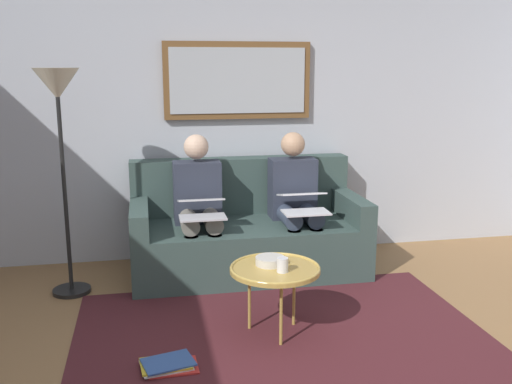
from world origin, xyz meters
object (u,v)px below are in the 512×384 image
cup (282,265)px  person_right (199,202)px  laptop_white (303,202)px  standing_lamp (59,110)px  laptop_silver (202,208)px  framed_mirror (238,81)px  person_left (295,198)px  coffee_table (275,270)px  magazine_stack (168,365)px  couch (246,233)px  bowl (270,261)px

cup → person_right: bearing=-72.4°
laptop_white → standing_lamp: bearing=-1.5°
person_right → laptop_silver: bearing=90.0°
framed_mirror → person_right: size_ratio=1.11×
person_left → person_right: same height
coffee_table → laptop_silver: size_ratio=1.64×
laptop_silver → magazine_stack: size_ratio=1.05×
magazine_stack → couch: bearing=-115.3°
couch → framed_mirror: size_ratio=1.49×
coffee_table → couch: bearing=-91.7°
cup → laptop_silver: 1.06m
bowl → laptop_white: size_ratio=0.52×
cup → bowl: cup is taller
laptop_white → laptop_silver: size_ratio=1.02×
coffee_table → laptop_silver: (0.36, -0.90, 0.20)m
cup → bowl: size_ratio=0.48×
laptop_silver → couch: bearing=-141.4°
laptop_white → person_right: size_ratio=0.31×
couch → laptop_silver: (0.40, 0.32, 0.31)m
coffee_table → bowl: (0.02, -0.06, 0.04)m
coffee_table → magazine_stack: bearing=24.9°
person_right → magazine_stack: bearing=77.5°
framed_mirror → standing_lamp: (1.39, 0.66, -0.18)m
framed_mirror → laptop_white: (-0.40, 0.70, -0.92)m
laptop_silver → coffee_table: bearing=112.1°
person_left → laptop_white: size_ratio=3.20×
laptop_white → laptop_silver: laptop_white is taller
couch → bowl: 1.16m
framed_mirror → standing_lamp: framed_mirror is taller
bowl → person_left: person_left is taller
bowl → person_right: person_right is taller
laptop_silver → magazine_stack: (0.33, 1.22, -0.60)m
bowl → magazine_stack: (0.67, 0.38, -0.44)m
coffee_table → cup: bearing=108.7°
cup → bowl: (0.05, -0.15, -0.02)m
cup → couch: bearing=-90.4°
framed_mirror → magazine_stack: size_ratio=3.80×
couch → person_left: person_left is taller
couch → magazine_stack: 1.72m
coffee_table → standing_lamp: size_ratio=0.34×
framed_mirror → magazine_stack: bearing=69.4°
couch → standing_lamp: bearing=10.9°
coffee_table → laptop_white: 1.02m
standing_lamp → bowl: bearing=146.4°
couch → magazine_stack: couch is taller
cup → laptop_white: 1.08m
framed_mirror → person_left: (-0.40, 0.46, -0.94)m
cup → person_left: bearing=-108.3°
couch → framed_mirror: bearing=-90.0°
laptop_white → person_right: bearing=-17.0°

